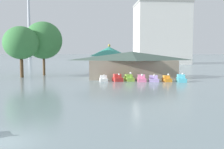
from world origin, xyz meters
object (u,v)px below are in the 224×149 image
object	(u,v)px
green_roof_pavilion	(109,57)
background_building_block	(161,34)
pedal_boat_lime	(129,78)
pedal_boat_pink	(141,79)
shoreline_tree_tall_left	(21,43)
pedal_boat_orange	(167,79)
pedal_boat_white	(104,79)
pedal_boat_cyan	(181,79)
pedal_boat_red	(118,78)
pedal_boat_lavender	(154,79)
boathouse	(132,64)
shoreline_tree_mid	(43,40)

from	to	relation	value
green_roof_pavilion	background_building_block	xyz separation A→B (m)	(28.56, 50.01, 10.23)
pedal_boat_lime	pedal_boat_pink	size ratio (longest dim) A/B	0.94
background_building_block	shoreline_tree_tall_left	bearing A→B (deg)	-127.88
pedal_boat_orange	background_building_block	size ratio (longest dim) A/B	0.08
pedal_boat_white	pedal_boat_cyan	distance (m)	14.22
pedal_boat_white	pedal_boat_red	distance (m)	2.60
pedal_boat_lime	pedal_boat_orange	size ratio (longest dim) A/B	1.10
pedal_boat_white	pedal_boat_pink	distance (m)	7.02
green_roof_pavilion	pedal_boat_orange	bearing A→B (deg)	-68.40
pedal_boat_lavender	boathouse	distance (m)	7.64
pedal_boat_lime	shoreline_tree_tall_left	xyz separation A→B (m)	(-21.92, 8.81, 6.89)
pedal_boat_lavender	boathouse	xyz separation A→B (m)	(-2.99, 6.60, 2.44)
pedal_boat_lavender	pedal_boat_orange	world-z (taller)	pedal_boat_orange
pedal_boat_pink	shoreline_tree_tall_left	bearing A→B (deg)	-106.74
pedal_boat_lavender	background_building_block	distance (m)	76.95
pedal_boat_pink	pedal_boat_orange	world-z (taller)	pedal_boat_orange
pedal_boat_pink	pedal_boat_lavender	world-z (taller)	pedal_boat_pink
pedal_boat_pink	shoreline_tree_mid	distance (m)	26.09
pedal_boat_orange	shoreline_tree_mid	size ratio (longest dim) A/B	0.19
boathouse	shoreline_tree_mid	distance (m)	21.82
pedal_boat_lime	pedal_boat_cyan	world-z (taller)	pedal_boat_lime
pedal_boat_pink	green_roof_pavilion	bearing A→B (deg)	-163.44
pedal_boat_lime	background_building_block	size ratio (longest dim) A/B	0.09
pedal_boat_white	pedal_boat_cyan	size ratio (longest dim) A/B	0.76
shoreline_tree_tall_left	pedal_boat_cyan	bearing A→B (deg)	-19.55
shoreline_tree_tall_left	pedal_boat_white	bearing A→B (deg)	-27.37
background_building_block	pedal_boat_red	bearing A→B (deg)	-111.87
pedal_boat_white	green_roof_pavilion	xyz separation A→B (m)	(2.64, 20.99, 3.60)
pedal_boat_orange	pedal_boat_lavender	bearing A→B (deg)	-91.78
pedal_boat_white	pedal_boat_pink	xyz separation A→B (m)	(6.95, -0.96, 0.07)
pedal_boat_red	shoreline_tree_tall_left	size ratio (longest dim) A/B	0.23
green_roof_pavilion	pedal_boat_cyan	bearing A→B (deg)	-63.82
pedal_boat_white	pedal_boat_orange	bearing A→B (deg)	79.55
shoreline_tree_mid	shoreline_tree_tall_left	bearing A→B (deg)	-128.93
pedal_boat_cyan	pedal_boat_red	bearing A→B (deg)	-89.77
pedal_boat_lavender	pedal_boat_orange	size ratio (longest dim) A/B	1.09
pedal_boat_lime	boathouse	world-z (taller)	boathouse
shoreline_tree_mid	pedal_boat_red	bearing A→B (deg)	-41.27
pedal_boat_red	pedal_boat_lime	world-z (taller)	pedal_boat_lime
pedal_boat_red	pedal_boat_pink	size ratio (longest dim) A/B	0.87
pedal_boat_white	pedal_boat_cyan	bearing A→B (deg)	78.20
green_roof_pavilion	boathouse	bearing A→B (deg)	-77.54
pedal_boat_cyan	background_building_block	xyz separation A→B (m)	(17.16, 73.21, 13.72)
pedal_boat_cyan	pedal_boat_orange	bearing A→B (deg)	-95.34
pedal_boat_white	pedal_boat_lime	distance (m)	4.79
pedal_boat_lime	pedal_boat_lavender	xyz separation A→B (m)	(4.33, -1.47, -0.03)
boathouse	background_building_block	distance (m)	71.34
pedal_boat_lime	pedal_boat_orange	bearing A→B (deg)	69.78
pedal_boat_orange	pedal_boat_cyan	size ratio (longest dim) A/B	0.79
pedal_boat_lavender	pedal_boat_pink	bearing A→B (deg)	-93.64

